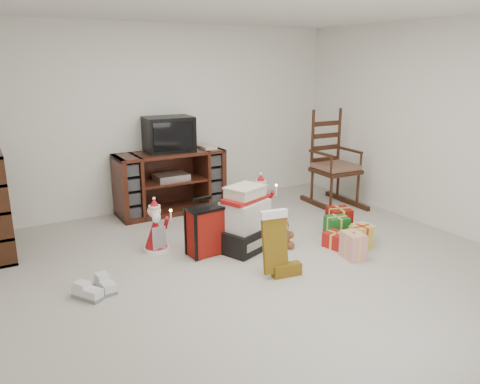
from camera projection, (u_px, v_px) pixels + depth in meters
name	position (u px, v px, depth m)	size (l,w,h in m)	color
room	(268.00, 146.00, 4.37)	(5.01, 5.01, 2.51)	#B5B1A6
tv_stand	(171.00, 182.00, 6.38)	(1.47, 0.55, 0.84)	#3F1D12
rocking_chair	(332.00, 172.00, 6.70)	(0.59, 0.95, 1.41)	#351A0E
gift_pile	(245.00, 223.00, 5.10)	(0.67, 0.59, 0.71)	black
red_suitcase	(207.00, 230.00, 4.99)	(0.43, 0.25, 0.62)	maroon
stocking	(275.00, 243.00, 4.46)	(0.31, 0.13, 0.67)	#0C7414
teddy_bear	(281.00, 234.00, 5.20)	(0.23, 0.21, 0.35)	brown
santa_figurine	(261.00, 204.00, 5.97)	(0.32, 0.30, 0.65)	#AE1219
mrs_claus_figurine	(156.00, 231.00, 5.10)	(0.29, 0.28, 0.59)	#AE1219
sneaker_pair	(97.00, 289.00, 4.17)	(0.39, 0.31, 0.10)	silver
gift_cluster	(348.00, 233.00, 5.33)	(0.70, 0.97, 0.24)	#A21412
crt_television	(169.00, 134.00, 6.25)	(0.66, 0.50, 0.46)	black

